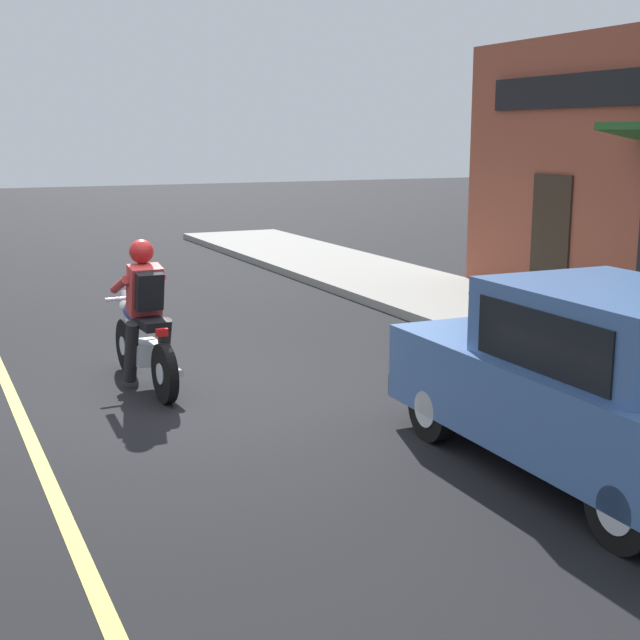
% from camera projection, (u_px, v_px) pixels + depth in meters
% --- Properties ---
extents(ground_plane, '(80.00, 80.00, 0.00)m').
position_uv_depth(ground_plane, '(194.00, 392.00, 9.56)').
color(ground_plane, black).
extents(sidewalk_curb, '(2.60, 22.00, 0.14)m').
position_uv_depth(sidewalk_curb, '(454.00, 301.00, 14.38)').
color(sidewalk_curb, gray).
rests_on(sidewalk_curb, ground).
extents(motorcycle_with_rider, '(0.57, 2.02, 1.62)m').
position_uv_depth(motorcycle_with_rider, '(144.00, 326.00, 9.62)').
color(motorcycle_with_rider, black).
rests_on(motorcycle_with_rider, ground).
extents(car_hatchback, '(1.68, 3.80, 1.57)m').
position_uv_depth(car_hatchback, '(597.00, 384.00, 7.05)').
color(car_hatchback, black).
rests_on(car_hatchback, ground).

